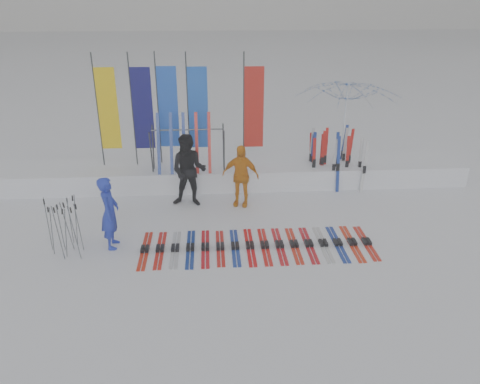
{
  "coord_description": "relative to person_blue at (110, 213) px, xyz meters",
  "views": [
    {
      "loc": [
        -0.47,
        -8.36,
        5.35
      ],
      "look_at": [
        0.2,
        1.6,
        1.0
      ],
      "focal_mm": 35.0,
      "sensor_mm": 36.0,
      "label": 1
    }
  ],
  "objects": [
    {
      "name": "ground",
      "position": [
        2.71,
        -1.03,
        -0.83
      ],
      "size": [
        120.0,
        120.0,
        0.0
      ],
      "primitive_type": "plane",
      "color": "white",
      "rests_on": "ground"
    },
    {
      "name": "snow_bank",
      "position": [
        2.71,
        3.57,
        -0.53
      ],
      "size": [
        14.0,
        1.6,
        0.6
      ],
      "primitive_type": "cube",
      "color": "white",
      "rests_on": "ground"
    },
    {
      "name": "person_blue",
      "position": [
        0.0,
        0.0,
        0.0
      ],
      "size": [
        0.41,
        0.62,
        1.67
      ],
      "primitive_type": "imported",
      "rotation": [
        0.0,
        0.0,
        1.59
      ],
      "color": "#1F31B5",
      "rests_on": "ground"
    },
    {
      "name": "person_black",
      "position": [
        1.67,
        2.11,
        0.14
      ],
      "size": [
        1.05,
        0.88,
        1.95
      ],
      "primitive_type": "imported",
      "rotation": [
        0.0,
        0.0,
        -0.16
      ],
      "color": "black",
      "rests_on": "ground"
    },
    {
      "name": "person_yellow",
      "position": [
        3.02,
        2.02,
        0.0
      ],
      "size": [
        1.05,
        0.66,
        1.67
      ],
      "primitive_type": "imported",
      "rotation": [
        0.0,
        0.0,
        -0.28
      ],
      "color": "orange",
      "rests_on": "ground"
    },
    {
      "name": "tent_canopy",
      "position": [
        6.49,
        4.6,
        0.6
      ],
      "size": [
        3.83,
        3.87,
        2.87
      ],
      "primitive_type": "imported",
      "rotation": [
        0.0,
        0.0,
        0.25
      ],
      "color": "white",
      "rests_on": "ground"
    },
    {
      "name": "ski_row",
      "position": [
        3.24,
        -0.26,
        -0.8
      ],
      "size": [
        5.19,
        1.68,
        0.07
      ],
      "color": "red",
      "rests_on": "ground"
    },
    {
      "name": "pole_cluster",
      "position": [
        -0.94,
        -0.19,
        -0.23
      ],
      "size": [
        0.79,
        0.74,
        1.25
      ],
      "color": "#595B60",
      "rests_on": "ground"
    },
    {
      "name": "feather_flags",
      "position": [
        1.23,
        3.74,
        1.41
      ],
      "size": [
        4.68,
        0.24,
        3.2
      ],
      "color": "#383A3F",
      "rests_on": "ground"
    },
    {
      "name": "ski_rack",
      "position": [
        1.62,
        3.17,
        0.55
      ],
      "size": [
        2.04,
        0.8,
        1.23
      ],
      "color": "#383A3F",
      "rests_on": "ground"
    },
    {
      "name": "upright_skis",
      "position": [
        5.78,
        3.27,
        -0.04
      ],
      "size": [
        1.43,
        1.11,
        1.7
      ],
      "color": "red",
      "rests_on": "ground"
    }
  ]
}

